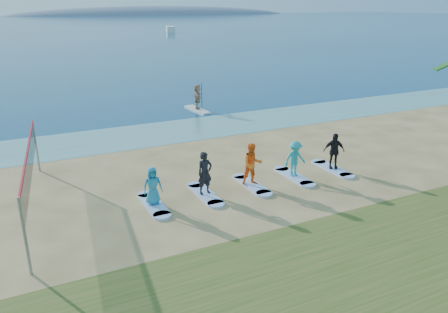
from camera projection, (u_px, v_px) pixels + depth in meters
name	position (u px, v px, depth m)	size (l,w,h in m)	color
ground	(266.00, 191.00, 18.63)	(600.00, 600.00, 0.00)	tan
shallow_water	(179.00, 130.00, 27.50)	(600.00, 600.00, 0.00)	teal
ocean	(28.00, 26.00, 153.86)	(600.00, 600.00, 0.00)	navy
island_ridge	(159.00, 14.00, 311.98)	(220.00, 56.00, 18.00)	slate
volleyball_net	(29.00, 164.00, 16.28)	(1.05, 9.04, 2.50)	gray
paddleboard	(198.00, 110.00, 32.67)	(0.70, 3.00, 0.12)	silver
paddleboarder	(197.00, 97.00, 32.35)	(1.69, 0.54, 1.82)	tan
boat_offshore_b	(170.00, 32.00, 120.74)	(2.10, 6.19, 1.61)	silver
surfboard_0	(154.00, 205.00, 17.28)	(0.70, 2.20, 0.09)	#A1C2FA
student_0	(153.00, 186.00, 17.01)	(0.75, 0.49, 1.53)	teal
surfboard_1	(205.00, 194.00, 18.22)	(0.70, 2.20, 0.09)	#A1C2FA
student_1	(205.00, 173.00, 17.91)	(0.66, 0.43, 1.81)	black
surfboard_2	(252.00, 185.00, 19.16)	(0.70, 2.20, 0.09)	#A1C2FA
student_2	(252.00, 164.00, 18.84)	(0.90, 0.70, 1.86)	orange
surfboard_3	(294.00, 176.00, 20.10)	(0.70, 2.20, 0.09)	#A1C2FA
student_3	(295.00, 159.00, 19.81)	(1.07, 0.61, 1.65)	teal
surfboard_4	(332.00, 169.00, 21.04)	(0.70, 2.20, 0.09)	#A1C2FA
student_4	(334.00, 151.00, 20.73)	(1.01, 0.42, 1.73)	black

